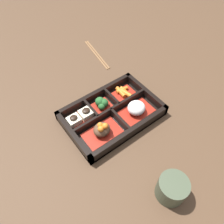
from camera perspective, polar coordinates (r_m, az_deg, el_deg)
name	(u,v)px	position (r m, az deg, el deg)	size (l,w,h in m)	color
ground_plane	(112,117)	(0.72, 0.00, -1.22)	(3.00, 3.00, 0.00)	#4C3523
bento_base	(112,116)	(0.72, 0.00, -0.98)	(0.30, 0.20, 0.01)	black
bento_rim	(111,113)	(0.71, -0.15, -0.18)	(0.30, 0.20, 0.04)	black
bowl_rice	(136,109)	(0.71, 6.35, 0.81)	(0.12, 0.07, 0.04)	maroon
bowl_stew	(102,130)	(0.65, -2.64, -4.80)	(0.12, 0.07, 0.05)	maroon
bowl_carrots	(123,93)	(0.77, 2.98, 5.03)	(0.08, 0.06, 0.02)	maroon
bowl_greens	(102,104)	(0.72, -2.61, 2.20)	(0.06, 0.06, 0.04)	maroon
bowl_tofu	(81,117)	(0.70, -8.19, -1.25)	(0.09, 0.06, 0.03)	maroon
tea_cup	(172,188)	(0.59, 15.39, -18.66)	(0.08, 0.08, 0.07)	#424C38
chopsticks	(97,54)	(0.95, -4.00, 14.91)	(0.05, 0.21, 0.01)	brown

